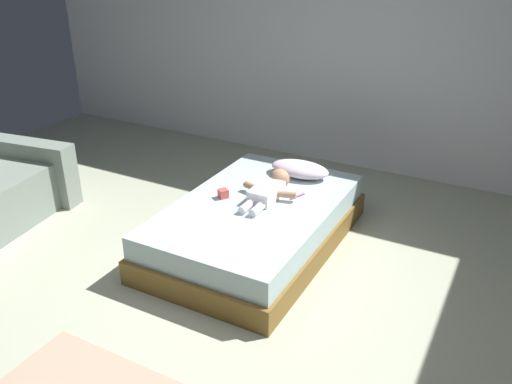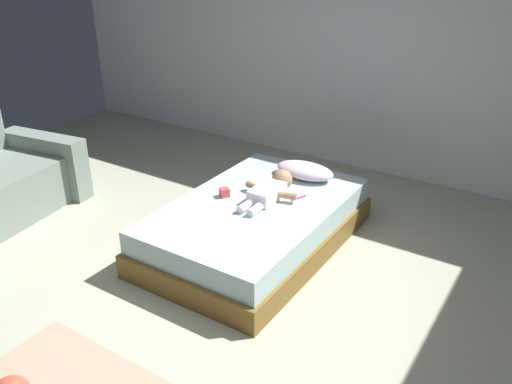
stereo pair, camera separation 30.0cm
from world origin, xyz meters
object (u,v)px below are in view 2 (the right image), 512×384
pillow (305,171)px  toy_block (225,192)px  toothbrush (300,197)px  baby (271,189)px  bed (256,225)px

pillow → toy_block: (-0.37, -0.70, -0.03)m
toy_block → toothbrush: bearing=29.6°
toothbrush → toy_block: toy_block is taller
pillow → baby: bearing=-95.4°
toy_block → baby: bearing=32.5°
baby → toothbrush: baby is taller
bed → toy_block: bearing=-172.8°
toothbrush → bed: bearing=-133.2°
toy_block → bed: bearing=7.2°
pillow → toothbrush: 0.43m
bed → pillow: pillow is taller
pillow → toy_block: pillow is taller
bed → toothbrush: bearing=46.8°
baby → toy_block: bearing=-147.5°
pillow → bed: bearing=-97.4°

